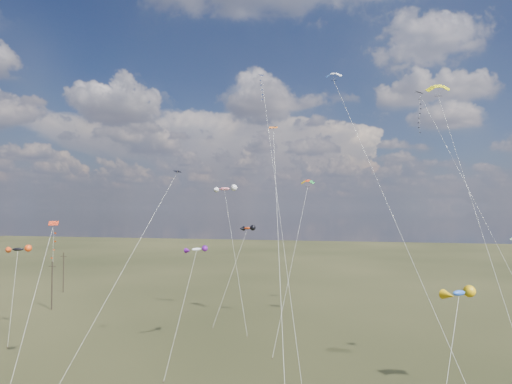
% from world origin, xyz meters
% --- Properties ---
extents(utility_pole_near, '(1.40, 0.20, 8.00)m').
position_xyz_m(utility_pole_near, '(-38.00, 30.00, 4.09)').
color(utility_pole_near, black).
rests_on(utility_pole_near, ground).
extents(utility_pole_far, '(1.40, 0.20, 8.00)m').
position_xyz_m(utility_pole_far, '(-46.00, 44.00, 4.09)').
color(utility_pole_far, black).
rests_on(utility_pole_far, ground).
extents(diamond_black_high, '(11.20, 22.76, 34.32)m').
position_xyz_m(diamond_black_high, '(21.85, 31.93, 29.28)').
color(diamond_black_high, black).
rests_on(diamond_black_high, ground).
extents(diamond_navy_tall, '(11.46, 32.16, 39.53)m').
position_xyz_m(diamond_navy_tall, '(-2.41, 33.77, 33.64)').
color(diamond_navy_tall, '#0F1B46').
rests_on(diamond_navy_tall, ground).
extents(diamond_black_mid, '(6.97, 13.55, 21.36)m').
position_xyz_m(diamond_black_mid, '(-9.83, 7.52, 14.46)').
color(diamond_black_mid, black).
rests_on(diamond_black_mid, ground).
extents(diamond_red_low, '(2.28, 8.84, 15.71)m').
position_xyz_m(diamond_red_low, '(-17.16, 2.30, 12.99)').
color(diamond_red_low, red).
rests_on(diamond_red_low, ground).
extents(diamond_orange_center, '(4.69, 16.73, 25.73)m').
position_xyz_m(diamond_orange_center, '(4.89, 5.50, 18.41)').
color(diamond_orange_center, orange).
rests_on(diamond_orange_center, ground).
extents(parafoil_yellow, '(5.71, 21.61, 33.45)m').
position_xyz_m(parafoil_yellow, '(22.53, 24.80, 32.59)').
color(parafoil_yellow, '#CCC409').
rests_on(parafoil_yellow, ground).
extents(parafoil_blue_white, '(13.76, 20.73, 35.03)m').
position_xyz_m(parafoil_blue_white, '(9.52, 22.19, 34.15)').
color(parafoil_blue_white, '#2355B0').
rests_on(parafoil_blue_white, ground).
extents(parafoil_tricolor, '(3.51, 14.27, 21.34)m').
position_xyz_m(parafoil_tricolor, '(5.29, 27.46, 20.70)').
color(parafoil_tricolor, '#D39C07').
rests_on(parafoil_tricolor, ground).
extents(novelty_black_orange, '(5.50, 7.31, 11.91)m').
position_xyz_m(novelty_black_orange, '(-33.21, 16.50, 11.32)').
color(novelty_black_orange, black).
rests_on(novelty_black_orange, ground).
extents(novelty_orange_black, '(4.59, 8.28, 14.37)m').
position_xyz_m(novelty_orange_black, '(-4.63, 31.72, 13.81)').
color(novelty_orange_black, red).
rests_on(novelty_orange_black, ground).
extents(novelty_white_purple, '(2.16, 12.16, 12.38)m').
position_xyz_m(novelty_white_purple, '(-6.81, 15.33, 11.93)').
color(novelty_white_purple, silver).
rests_on(novelty_white_purple, ground).
extents(novelty_redwhite_stripe, '(8.11, 10.78, 20.66)m').
position_xyz_m(novelty_redwhite_stripe, '(-8.29, 31.66, 19.98)').
color(novelty_redwhite_stripe, red).
rests_on(novelty_redwhite_stripe, ground).
extents(novelty_blue_yellow, '(4.18, 7.60, 11.82)m').
position_xyz_m(novelty_blue_yellow, '(19.07, -4.42, 11.32)').
color(novelty_blue_yellow, blue).
rests_on(novelty_blue_yellow, ground).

